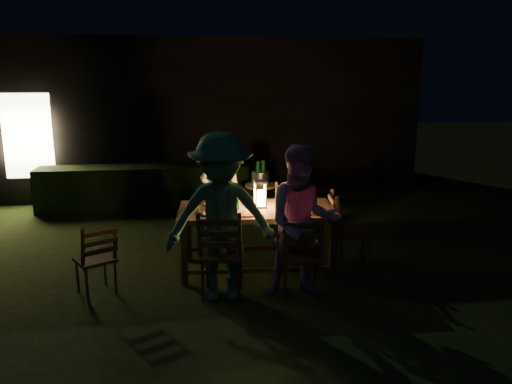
{
  "coord_description": "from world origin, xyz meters",
  "views": [
    {
      "loc": [
        0.18,
        -5.74,
        2.45
      ],
      "look_at": [
        1.06,
        0.55,
        0.98
      ],
      "focal_mm": 35.0,
      "sensor_mm": 36.0,
      "label": 1
    }
  ],
  "objects": [
    {
      "name": "plate_far_left",
      "position": [
        0.5,
        0.56,
        0.83
      ],
      "size": [
        0.25,
        0.25,
        0.01
      ],
      "primitive_type": "cylinder",
      "color": "white",
      "rests_on": "dining_table"
    },
    {
      "name": "wineglass_a",
      "position": [
        0.76,
        0.6,
        0.91
      ],
      "size": [
        0.06,
        0.06,
        0.18
      ],
      "primitive_type": null,
      "color": "#59070F",
      "rests_on": "dining_table"
    },
    {
      "name": "wineglass_c",
      "position": [
        1.32,
        0.0,
        0.91
      ],
      "size": [
        0.06,
        0.06,
        0.18
      ],
      "primitive_type": null,
      "color": "#59070F",
      "rests_on": "dining_table"
    },
    {
      "name": "chair_near_right",
      "position": [
        1.43,
        -0.5,
        0.31
      ],
      "size": [
        0.51,
        0.54,
        1.01
      ],
      "rotation": [
        0.0,
        0.0,
        -0.14
      ],
      "color": "#432616",
      "rests_on": "ground"
    },
    {
      "name": "person_house_side",
      "position": [
        0.64,
        1.15,
        0.8
      ],
      "size": [
        0.61,
        0.42,
        1.6
      ],
      "primitive_type": "imported",
      "rotation": [
        0.0,
        0.0,
        3.07
      ],
      "color": "beige",
      "rests_on": "ground"
    },
    {
      "name": "phone",
      "position": [
        0.4,
        0.04,
        0.82
      ],
      "size": [
        0.14,
        0.07,
        0.01
      ],
      "primitive_type": "cube",
      "color": "black",
      "rests_on": "dining_table"
    },
    {
      "name": "wineglass_e",
      "position": [
        0.92,
        0.01,
        0.91
      ],
      "size": [
        0.06,
        0.06,
        0.18
      ],
      "primitive_type": null,
      "color": "silver",
      "rests_on": "dining_table"
    },
    {
      "name": "chair_spare",
      "position": [
        -0.89,
        -0.19,
        0.27
      ],
      "size": [
        0.56,
        0.58,
        0.9
      ],
      "rotation": [
        0.0,
        0.0,
        0.52
      ],
      "color": "#432616",
      "rests_on": "ground"
    },
    {
      "name": "chair_far_right",
      "position": [
        1.64,
        1.03,
        0.3
      ],
      "size": [
        0.48,
        0.51,
        0.98
      ],
      "rotation": [
        0.0,
        0.0,
        3.05
      ],
      "color": "#432616",
      "rests_on": "ground"
    },
    {
      "name": "plate_near_right",
      "position": [
        1.47,
        0.05,
        0.83
      ],
      "size": [
        0.25,
        0.25,
        0.01
      ],
      "primitive_type": "cylinder",
      "color": "white",
      "rests_on": "dining_table"
    },
    {
      "name": "plate_near_left",
      "position": [
        0.47,
        0.12,
        0.83
      ],
      "size": [
        0.25,
        0.25,
        0.01
      ],
      "primitive_type": "cylinder",
      "color": "white",
      "rests_on": "dining_table"
    },
    {
      "name": "bottle_table",
      "position": [
        0.79,
        0.32,
        0.96
      ],
      "size": [
        0.07,
        0.07,
        0.28
      ],
      "primitive_type": "cylinder",
      "color": "#0F471E",
      "rests_on": "dining_table"
    },
    {
      "name": "chair_far_left",
      "position": [
        0.64,
        1.1,
        0.28
      ],
      "size": [
        0.42,
        0.45,
        0.91
      ],
      "rotation": [
        0.0,
        0.0,
        3.11
      ],
      "color": "#432616",
      "rests_on": "ground"
    },
    {
      "name": "side_table",
      "position": [
        1.38,
        2.29,
        0.61
      ],
      "size": [
        0.52,
        0.52,
        0.7
      ],
      "color": "olive",
      "rests_on": "ground"
    },
    {
      "name": "plate_far_right",
      "position": [
        1.5,
        0.49,
        0.83
      ],
      "size": [
        0.25,
        0.25,
        0.01
      ],
      "primitive_type": "cylinder",
      "color": "white",
      "rests_on": "dining_table"
    },
    {
      "name": "bottle_bucket_a",
      "position": [
        1.33,
        2.25,
        0.86
      ],
      "size": [
        0.07,
        0.07,
        0.32
      ],
      "primitive_type": "cylinder",
      "color": "#0F471E",
      "rests_on": "side_table"
    },
    {
      "name": "person_opp_right",
      "position": [
        1.43,
        -0.55,
        0.87
      ],
      "size": [
        0.88,
        0.71,
        1.73
      ],
      "primitive_type": "imported",
      "rotation": [
        0.0,
        0.0,
        -0.07
      ],
      "color": "#BA80AB",
      "rests_on": "ground"
    },
    {
      "name": "napkin_right",
      "position": [
        1.56,
        -0.03,
        0.83
      ],
      "size": [
        0.18,
        0.14,
        0.01
      ],
      "primitive_type": "cube",
      "color": "red",
      "rests_on": "dining_table"
    },
    {
      "name": "wineglass_b",
      "position": [
        0.31,
        0.23,
        0.91
      ],
      "size": [
        0.06,
        0.06,
        0.18
      ],
      "primitive_type": null,
      "color": "#59070F",
      "rests_on": "dining_table"
    },
    {
      "name": "napkin_left",
      "position": [
        0.87,
        -0.01,
        0.83
      ],
      "size": [
        0.18,
        0.14,
        0.01
      ],
      "primitive_type": "cube",
      "color": "red",
      "rests_on": "dining_table"
    },
    {
      "name": "person_opp_left",
      "position": [
        0.53,
        -0.49,
        0.94
      ],
      "size": [
        1.26,
        0.78,
        1.88
      ],
      "primitive_type": "imported",
      "rotation": [
        0.0,
        0.0,
        -0.07
      ],
      "color": "#346949",
      "rests_on": "ground"
    },
    {
      "name": "ice_bucket",
      "position": [
        1.38,
        2.29,
        0.81
      ],
      "size": [
        0.3,
        0.3,
        0.22
      ],
      "primitive_type": "cylinder",
      "color": "#A5A8AD",
      "rests_on": "side_table"
    },
    {
      "name": "chair_end",
      "position": [
        2.26,
        0.22,
        0.31
      ],
      "size": [
        0.55,
        0.52,
        1.03
      ],
      "rotation": [
        0.0,
        0.0,
        -1.71
      ],
      "color": "#432616",
      "rests_on": "ground"
    },
    {
      "name": "lantern",
      "position": [
        1.09,
        0.35,
        0.98
      ],
      "size": [
        0.16,
        0.16,
        0.35
      ],
      "color": "white",
      "rests_on": "dining_table"
    },
    {
      "name": "wineglass_d",
      "position": [
        1.67,
        0.44,
        0.91
      ],
      "size": [
        0.06,
        0.06,
        0.18
      ],
      "primitive_type": null,
      "color": "#59070F",
      "rests_on": "dining_table"
    },
    {
      "name": "bottle_bucket_b",
      "position": [
        1.43,
        2.33,
        0.86
      ],
      "size": [
        0.07,
        0.07,
        0.32
      ],
      "primitive_type": "cylinder",
      "color": "#0F471E",
      "rests_on": "side_table"
    },
    {
      "name": "dining_table",
      "position": [
        1.04,
        0.3,
        0.74
      ],
      "size": [
        2.03,
        1.11,
        0.82
      ],
      "rotation": [
        0.0,
        0.0,
        -0.07
      ],
      "color": "#432616",
      "rests_on": "ground"
    },
    {
      "name": "garden_envelope",
      "position": [
        -0.01,
        6.15,
        1.58
      ],
      "size": [
        40.0,
        40.0,
        3.2
      ],
      "color": "black",
      "rests_on": "ground"
    },
    {
      "name": "chair_near_left",
      "position": [
        0.53,
        -0.44,
        0.33
      ],
      "size": [
        0.57,
        0.6,
        1.08
      ],
      "rotation": [
        0.0,
        0.0,
        -0.18
      ],
      "color": "#432616",
      "rests_on": "ground"
    }
  ]
}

